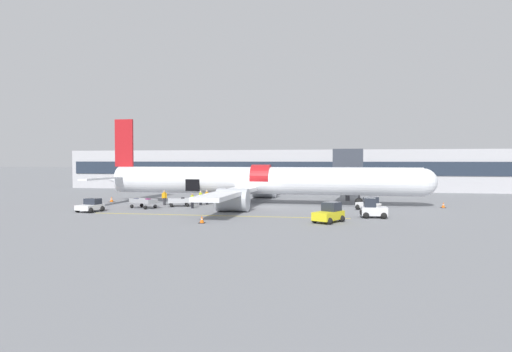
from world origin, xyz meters
name	(u,v)px	position (x,y,z in m)	size (l,w,h in m)	color
ground_plane	(269,207)	(0.00, 0.00, 0.00)	(500.00, 500.00, 0.00)	slate
apron_marking_line	(217,216)	(-3.34, -8.91, 0.00)	(24.23, 0.87, 0.01)	yellow
terminal_strip	(301,170)	(0.00, 32.11, 3.43)	(83.36, 11.55, 6.86)	#B2B2B7
jet_bridge_stub	(348,163)	(8.41, 8.46, 4.80)	(3.46, 9.70, 6.44)	#4C4C51
airplane	(257,182)	(-2.04, 2.98, 2.62)	(39.26, 33.87, 10.18)	white
baggage_tug_lead	(369,205)	(10.61, -1.30, 0.58)	(2.63, 2.64, 1.36)	white
baggage_tug_mid	(329,214)	(7.03, -11.37, 0.71)	(2.70, 3.35, 1.66)	yellow
baggage_tug_rear	(373,210)	(10.70, -7.55, 0.73)	(2.40, 2.05, 1.76)	silver
baggage_tug_spare	(91,206)	(-16.50, -8.42, 0.57)	(2.39, 2.76, 1.31)	white
baggage_cart_loading	(179,202)	(-9.79, -1.69, 0.46)	(3.35, 2.33, 1.03)	#B7BABF
baggage_cart_queued	(144,203)	(-12.82, -4.25, 0.55)	(3.94, 2.51, 1.08)	#999BA0
ground_crew_loader_a	(201,198)	(-7.97, 0.16, 0.86)	(0.41, 0.57, 1.63)	black
ground_crew_loader_b	(192,200)	(-7.75, -3.22, 0.83)	(0.50, 0.50, 1.58)	black
ground_crew_driver	(207,197)	(-7.47, 0.95, 0.87)	(0.58, 0.45, 1.65)	black
ground_crew_supervisor	(164,197)	(-12.01, -0.67, 0.88)	(0.57, 0.51, 1.68)	#2D2D33
safety_cone_nose	(443,205)	(18.54, 2.73, 0.27)	(0.54, 0.54, 0.59)	black
safety_cone_engine_left	(202,220)	(-3.10, -13.95, 0.28)	(0.52, 0.52, 0.60)	black
safety_cone_wingtip	(247,209)	(-1.43, -4.95, 0.29)	(0.55, 0.55, 0.62)	black
safety_cone_tail	(112,199)	(-19.92, 1.73, 0.31)	(0.63, 0.63, 0.66)	black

